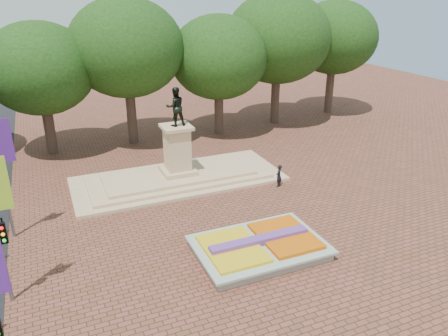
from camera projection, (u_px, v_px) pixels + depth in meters
name	position (u px, v px, depth m)	size (l,w,h in m)	color
ground	(225.00, 238.00, 22.98)	(90.00, 90.00, 0.00)	brown
flower_bed	(260.00, 247.00, 21.51)	(6.30, 4.30, 0.91)	gray
monument	(178.00, 168.00, 29.44)	(14.00, 6.00, 6.40)	tan
tree_row_back	(166.00, 58.00, 36.55)	(44.80, 8.80, 10.43)	#3A2A20
pedestrian	(279.00, 176.00, 28.61)	(0.56, 0.37, 1.53)	black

